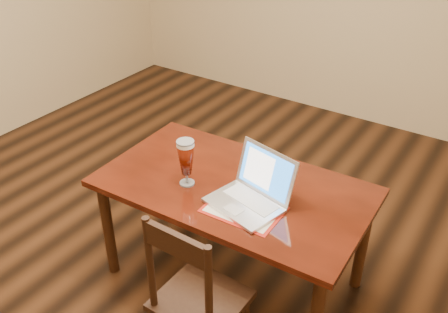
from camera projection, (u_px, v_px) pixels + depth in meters
The scene contains 3 objects.
ground at pixel (168, 251), 3.22m from camera, with size 5.00×5.00×0.00m, color black.
dining_table at pixel (233, 196), 2.71m from camera, with size 1.47×0.85×0.94m.
dining_chair at pixel (197, 300), 2.31m from camera, with size 0.40×0.38×0.92m.
Camera 1 is at (1.64, -1.83, 2.20)m, focal length 40.00 mm.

